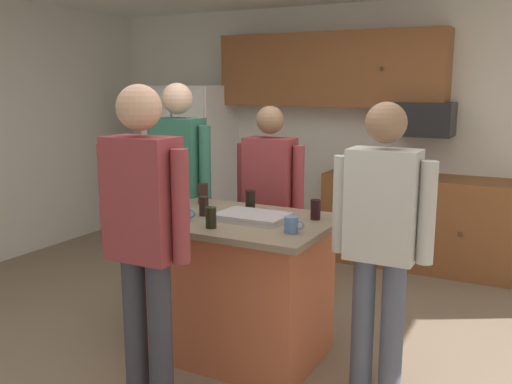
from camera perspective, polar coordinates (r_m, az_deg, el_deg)
The scene contains 19 objects.
floor at distance 3.86m, azimuth -1.48°, elevation -16.50°, with size 7.04×7.04×0.00m, color #7F6B56.
back_wall at distance 6.04m, azimuth 11.59°, elevation 6.22°, with size 6.40×0.10×2.60m, color silver.
cabinet_run_upper at distance 5.96m, azimuth 7.50°, elevation 12.30°, with size 2.40×0.38×0.75m.
cabinet_run_lower at distance 5.73m, azimuth 16.14°, elevation -2.88°, with size 1.80×0.63×0.90m.
refrigerator at distance 6.57m, azimuth -6.64°, elevation 3.06°, with size 0.87×0.76×1.76m.
microwave_over_range at distance 5.60m, azimuth 16.73°, elevation 7.16°, with size 0.56×0.40×0.32m, color black.
kitchen_island at distance 3.74m, azimuth -2.17°, elevation -9.52°, with size 1.26×0.88×0.93m.
person_host_foreground at distance 4.39m, azimuth -7.84°, elevation 1.24°, with size 0.57×0.24×1.79m.
person_guest_by_door at distance 3.16m, azimuth 12.70°, elevation -4.01°, with size 0.57×0.22×1.69m.
person_guest_left at distance 4.34m, azimuth 1.41°, elevation -0.32°, with size 0.57×0.22×1.62m.
person_guest_right at distance 3.00m, azimuth -11.40°, elevation -3.57°, with size 0.57×0.23×1.78m.
tumbler_amber at distance 4.01m, azimuth -5.45°, elevation -0.17°, with size 0.07×0.07×0.15m.
glass_short_whisky at distance 3.56m, azimuth 6.11°, elevation -1.80°, with size 0.06×0.06×0.13m.
glass_pilsner at distance 3.66m, azimuth -5.36°, elevation -1.44°, with size 0.06×0.06×0.13m.
glass_dark_ale at distance 3.79m, azimuth -0.59°, elevation -0.87°, with size 0.07×0.07×0.14m.
glass_stout_tall at distance 3.35m, azimuth -4.63°, elevation -2.63°, with size 0.07×0.07×0.13m.
mug_blue_stoneware at distance 3.54m, azimuth -7.28°, elevation -2.19°, with size 0.12×0.08×0.09m.
mug_ceramic_white at distance 3.24m, azimuth 3.66°, elevation -3.36°, with size 0.12×0.08×0.10m.
serving_tray at distance 3.54m, azimuth -0.32°, elevation -2.54°, with size 0.44×0.30×0.04m.
Camera 1 is at (1.68, -2.98, 1.78)m, focal length 39.11 mm.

